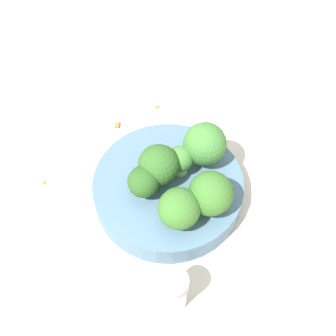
% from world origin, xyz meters
% --- Properties ---
extents(ground_plane, '(3.00, 3.00, 0.00)m').
position_xyz_m(ground_plane, '(0.00, 0.00, 0.00)').
color(ground_plane, beige).
extents(bowl, '(0.20, 0.20, 0.03)m').
position_xyz_m(bowl, '(0.00, 0.00, 0.02)').
color(bowl, slate).
rests_on(bowl, ground_plane).
extents(broccoli_floret_0, '(0.04, 0.04, 0.05)m').
position_xyz_m(broccoli_floret_0, '(-0.02, -0.03, 0.06)').
color(broccoli_floret_0, '#84AD66').
rests_on(broccoli_floret_0, bowl).
extents(broccoli_floret_1, '(0.05, 0.05, 0.06)m').
position_xyz_m(broccoli_floret_1, '(-0.01, 0.00, 0.07)').
color(broccoli_floret_1, '#8EB770').
rests_on(broccoli_floret_1, bowl).
extents(broccoli_floret_2, '(0.03, 0.03, 0.05)m').
position_xyz_m(broccoli_floret_2, '(0.01, 0.02, 0.06)').
color(broccoli_floret_2, '#8EB770').
rests_on(broccoli_floret_2, bowl).
extents(broccoli_floret_3, '(0.05, 0.05, 0.06)m').
position_xyz_m(broccoli_floret_3, '(0.06, -0.02, 0.07)').
color(broccoli_floret_3, '#84AD66').
rests_on(broccoli_floret_3, bowl).
extents(broccoli_floret_4, '(0.06, 0.06, 0.06)m').
position_xyz_m(broccoli_floret_4, '(0.03, 0.05, 0.07)').
color(broccoli_floret_4, '#7A9E5B').
rests_on(broccoli_floret_4, bowl).
extents(broccoli_floret_5, '(0.05, 0.05, 0.06)m').
position_xyz_m(broccoli_floret_5, '(0.03, -0.05, 0.07)').
color(broccoli_floret_5, '#84AD66').
rests_on(broccoli_floret_5, bowl).
extents(pepper_shaker, '(0.03, 0.03, 0.06)m').
position_xyz_m(pepper_shaker, '(0.05, -0.13, 0.03)').
color(pepper_shaker, '#B2B7BC').
rests_on(pepper_shaker, ground_plane).
extents(almond_crumb_0, '(0.01, 0.01, 0.01)m').
position_xyz_m(almond_crumb_0, '(-0.07, 0.15, 0.00)').
color(almond_crumb_0, '#AD7F4C').
rests_on(almond_crumb_0, ground_plane).
extents(almond_crumb_1, '(0.01, 0.01, 0.01)m').
position_xyz_m(almond_crumb_1, '(-0.17, -0.04, 0.00)').
color(almond_crumb_1, tan).
rests_on(almond_crumb_1, ground_plane).
extents(almond_crumb_2, '(0.01, 0.01, 0.01)m').
position_xyz_m(almond_crumb_2, '(-0.11, 0.09, 0.00)').
color(almond_crumb_2, olive).
rests_on(almond_crumb_2, ground_plane).
extents(almond_crumb_3, '(0.01, 0.00, 0.01)m').
position_xyz_m(almond_crumb_3, '(0.03, -0.12, 0.00)').
color(almond_crumb_3, '#AD7F4C').
rests_on(almond_crumb_3, ground_plane).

